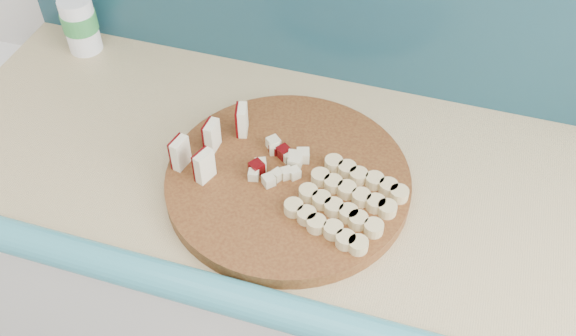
# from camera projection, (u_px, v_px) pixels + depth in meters

# --- Properties ---
(backsplash) EXTENTS (2.20, 0.02, 0.50)m
(backsplash) POSITION_uv_depth(u_px,v_px,m) (555.00, 5.00, 1.13)
(backsplash) COLOR teal
(backsplash) RESTS_ON kitchen_counter
(cutting_board) EXTENTS (0.56, 0.56, 0.03)m
(cutting_board) POSITION_uv_depth(u_px,v_px,m) (288.00, 181.00, 1.16)
(cutting_board) COLOR #431D0E
(cutting_board) RESTS_ON kitchen_counter
(apple_wedges) EXTENTS (0.11, 0.17, 0.06)m
(apple_wedges) POSITION_uv_depth(u_px,v_px,m) (210.00, 143.00, 1.17)
(apple_wedges) COLOR #F5EBC4
(apple_wedges) RESTS_ON cutting_board
(apple_chunks) EXTENTS (0.08, 0.07, 0.02)m
(apple_chunks) POSITION_uv_depth(u_px,v_px,m) (275.00, 165.00, 1.16)
(apple_chunks) COLOR beige
(apple_chunks) RESTS_ON cutting_board
(banana_slices) EXTENTS (0.20, 0.20, 0.02)m
(banana_slices) POSITION_uv_depth(u_px,v_px,m) (346.00, 202.00, 1.10)
(banana_slices) COLOR #D5BD82
(banana_slices) RESTS_ON cutting_board
(canister) EXTENTS (0.08, 0.08, 0.13)m
(canister) POSITION_uv_depth(u_px,v_px,m) (80.00, 24.00, 1.41)
(canister) COLOR white
(canister) RESTS_ON kitchen_counter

